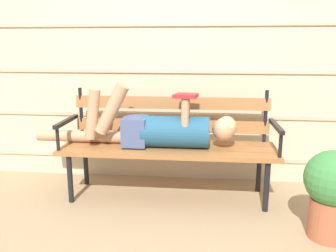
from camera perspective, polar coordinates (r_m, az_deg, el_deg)
The scene contains 5 objects.
ground_plane at distance 3.02m, azimuth -0.14°, elevation -12.02°, with size 12.00×12.00×0.00m, color tan.
house_siding at distance 3.28m, azimuth 0.89°, elevation 12.74°, with size 4.71×0.08×2.52m.
park_bench at distance 2.98m, azimuth 0.14°, elevation -2.20°, with size 1.81×0.52×0.91m.
reclining_person at distance 2.89m, azimuth -1.48°, elevation -0.40°, with size 1.73×0.27×0.55m.
potted_plant at distance 2.58m, azimuth 25.45°, elevation -9.44°, with size 0.38×0.38×0.62m.
Camera 1 is at (0.29, -2.72, 1.28)m, focal length 36.97 mm.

